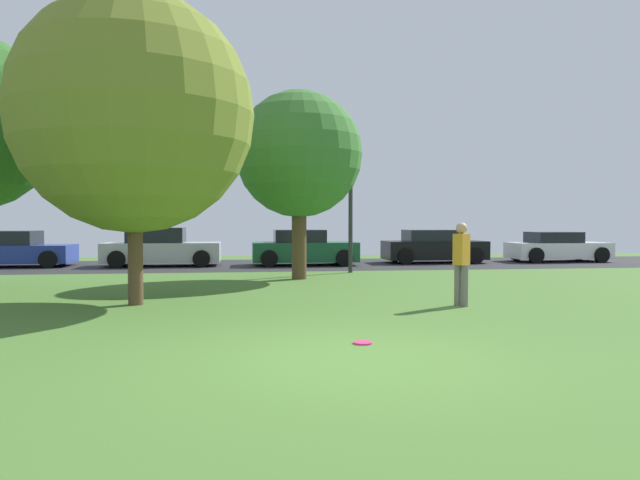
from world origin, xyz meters
The scene contains 12 objects.
ground_plane centered at (0.00, 0.00, 0.00)m, with size 44.00×44.00×0.00m, color #47702D.
road_strip centered at (0.00, 16.00, 0.00)m, with size 44.00×6.40×0.01m, color #28282B.
maple_tree_near centered at (0.34, 10.26, 3.68)m, with size 3.73×3.73×5.56m.
oak_tree_center centered at (-3.52, 5.36, 3.91)m, with size 4.89×4.89×6.37m.
person_catcher centered at (3.06, 4.27, 0.94)m, with size 0.39×0.37×1.69m.
frisbee_disc centered at (0.34, 0.94, 0.01)m, with size 0.27×0.27×0.03m, color #EA2D6B.
parked_car_blue centered at (-9.83, 16.29, 0.62)m, with size 4.11×2.02×1.35m.
parked_car_silver centered at (-4.41, 15.92, 0.67)m, with size 4.34×1.92×1.47m.
parked_car_green centered at (1.03, 15.67, 0.64)m, with size 4.05×2.02×1.38m.
parked_car_black centered at (6.46, 16.29, 0.63)m, with size 4.12×1.93×1.36m.
parked_car_white centered at (11.89, 16.28, 0.59)m, with size 4.10×1.93×1.26m.
street_lamp_post centered at (2.24, 12.20, 2.25)m, with size 0.14×0.14×4.50m, color #2D2D33.
Camera 1 is at (-1.35, -7.18, 1.73)m, focal length 33.20 mm.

